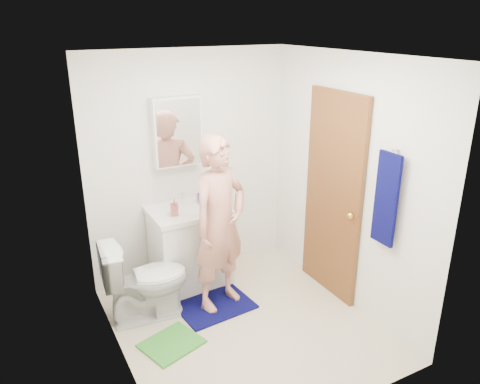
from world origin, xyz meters
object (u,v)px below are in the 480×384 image
object	(u,v)px
soap_dispenser	(174,207)
man	(220,224)
vanity_cabinet	(190,248)
towel	(386,199)
toilet	(146,280)
medicine_cabinet	(177,132)
toothbrush_cup	(202,198)

from	to	relation	value
soap_dispenser	man	xyz separation A→B (m)	(0.28, -0.43, -0.07)
vanity_cabinet	towel	bearing A→B (deg)	-51.53
toilet	towel	bearing A→B (deg)	-116.62
towel	man	distance (m)	1.50
medicine_cabinet	towel	size ratio (longest dim) A/B	0.87
towel	toothbrush_cup	world-z (taller)	towel
towel	man	world-z (taller)	man
towel	soap_dispenser	distance (m)	1.98
toothbrush_cup	towel	bearing A→B (deg)	-58.01
toilet	man	distance (m)	0.85
vanity_cabinet	soap_dispenser	xyz separation A→B (m)	(-0.18, -0.09, 0.53)
vanity_cabinet	towel	xyz separation A→B (m)	(1.18, -1.48, 0.85)
toothbrush_cup	man	xyz separation A→B (m)	(-0.09, -0.61, -0.03)
toilet	toothbrush_cup	distance (m)	1.05
toilet	soap_dispenser	world-z (taller)	soap_dispenser
towel	toothbrush_cup	size ratio (longest dim) A/B	6.59
vanity_cabinet	man	size ratio (longest dim) A/B	0.47
toothbrush_cup	man	distance (m)	0.62
man	medicine_cabinet	bearing A→B (deg)	78.58
medicine_cabinet	toilet	bearing A→B (deg)	-134.53
vanity_cabinet	man	distance (m)	0.71
soap_dispenser	medicine_cabinet	bearing A→B (deg)	59.81
vanity_cabinet	toilet	xyz separation A→B (m)	(-0.60, -0.38, -0.00)
vanity_cabinet	toothbrush_cup	bearing A→B (deg)	25.13
towel	man	bearing A→B (deg)	138.13
toothbrush_cup	toilet	bearing A→B (deg)	-149.14
toothbrush_cup	medicine_cabinet	bearing A→B (deg)	145.66
medicine_cabinet	man	distance (m)	1.05
vanity_cabinet	toilet	world-z (taller)	vanity_cabinet
towel	vanity_cabinet	bearing A→B (deg)	128.47
medicine_cabinet	toilet	size ratio (longest dim) A/B	0.88
medicine_cabinet	soap_dispenser	xyz separation A→B (m)	(-0.18, -0.31, -0.67)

